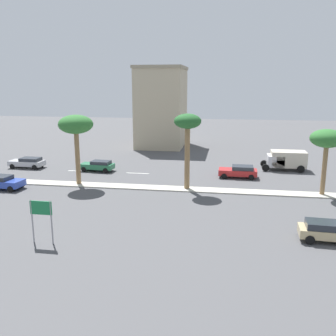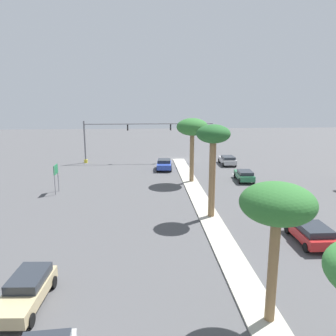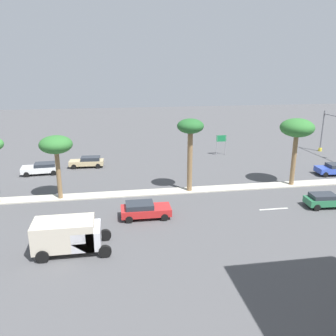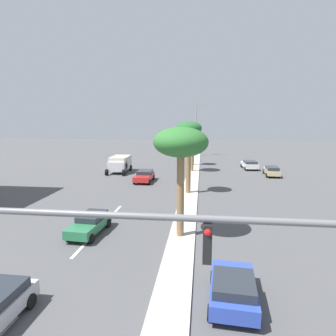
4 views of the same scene
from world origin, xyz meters
name	(u,v)px [view 3 (image 3 of 4)]	position (x,y,z in m)	size (l,w,h in m)	color
ground_plane	(176,191)	(0.00, 27.55, 0.00)	(160.00, 160.00, 0.00)	#4C4C4F
median_curb	(101,195)	(0.00, 35.42, 0.06)	(1.80, 70.84, 0.12)	#B7B2A3
lane_stripe_outboard	(274,209)	(-6.21, 19.37, 0.01)	(0.20, 2.80, 0.01)	silver
lane_stripe_inboard	(151,217)	(-6.21, 30.98, 0.01)	(0.20, 2.80, 0.01)	silver
directional_road_sign	(221,141)	(14.64, 17.87, 2.19)	(0.10, 1.55, 3.01)	gray
palm_tree_inboard	(297,129)	(-0.14, 14.33, 6.37)	(3.63, 3.63, 7.43)	olive
palm_tree_center	(190,131)	(-0.18, 26.12, 6.53)	(2.74, 2.74, 7.70)	olive
palm_tree_far	(56,146)	(-0.22, 39.47, 5.47)	(3.19, 3.19, 6.39)	olive
sedan_green_left	(327,200)	(-6.56, 14.22, 0.72)	(2.10, 4.25, 1.33)	#287047
sedan_blue_far	(333,169)	(2.72, 7.29, 0.75)	(2.31, 3.96, 1.39)	#2D47AD
sedan_white_near	(42,168)	(8.96, 42.84, 0.76)	(2.32, 4.62, 1.39)	silver
sedan_red_center	(144,210)	(-6.10, 31.55, 0.76)	(2.16, 4.41, 1.41)	red
sedan_tan_inboard	(88,162)	(11.18, 37.37, 0.75)	(2.07, 4.53, 1.40)	tan
box_truck	(70,235)	(-11.07, 37.38, 1.34)	(2.77, 5.42, 2.42)	silver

